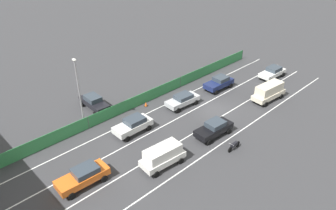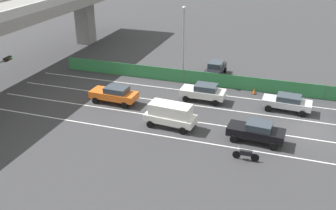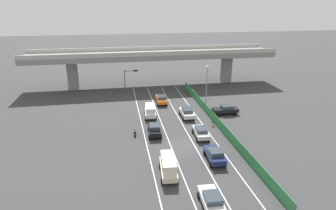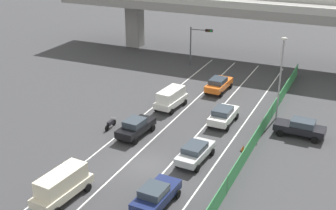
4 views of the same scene
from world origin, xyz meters
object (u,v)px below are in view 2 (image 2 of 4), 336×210
Objects in this scene: traffic_cone at (254,91)px; car_van_white at (170,114)px; car_sedan_silver at (287,102)px; car_taxi_orange at (114,94)px; car_sedan_black at (256,131)px; parked_sedan_dark at (215,68)px; motorcycle at (246,154)px; street_lamp at (183,38)px; traffic_light at (0,77)px; car_hatchback_white at (204,92)px.

car_van_white is at bearing 147.71° from traffic_cone.
traffic_cone is (3.13, 3.34, -0.62)m from car_sedan_silver.
car_taxi_orange is 16.43m from car_sedan_silver.
parked_sedan_dark is (13.73, 6.18, -0.01)m from car_sedan_black.
motorcycle is (-3.21, -6.88, -0.73)m from car_van_white.
motorcycle is at bearing -176.17° from traffic_cone.
car_sedan_black is 3.02m from motorcycle.
car_sedan_black reaches higher than traffic_cone.
car_taxi_orange reaches higher than traffic_cone.
car_taxi_orange is at bearing 148.53° from street_lamp.
car_hatchback_white is at bearing -61.07° from traffic_light.
car_van_white is (0.25, 7.28, 0.27)m from car_sedan_black.
car_hatchback_white is 0.83× the size of traffic_light.
street_lamp reaches higher than car_hatchback_white.
car_van_white is 0.85× the size of traffic_light.
parked_sedan_dark is at bearing 19.11° from motorcycle.
car_sedan_black is 15.05m from parked_sedan_dark.
car_hatchback_white reaches higher than parked_sedan_dark.
car_hatchback_white is (6.47, 5.85, 0.02)m from car_sedan_black.
street_lamp is at bearing 37.62° from car_hatchback_white.
traffic_light is (-16.21, 15.87, 2.81)m from parked_sedan_dark.
traffic_light reaches higher than traffic_cone.
car_hatchback_white is at bearing 30.03° from motorcycle.
car_van_white is 7.63m from motorcycle.
street_lamp is (-2.80, 3.10, 4.03)m from parked_sedan_dark.
car_taxi_orange is 7.35m from car_van_white.
traffic_light is at bearing 136.41° from street_lamp.
car_taxi_orange is at bearing -54.61° from traffic_light.
car_sedan_black is at bearing -139.65° from street_lamp.
motorcycle is 17.67m from parked_sedan_dark.
car_hatchback_white is at bearing -142.38° from street_lamp.
parked_sedan_dark reaches higher than traffic_cone.
parked_sedan_dark is at bearing -44.39° from traffic_light.
car_sedan_black is 9.89m from traffic_cone.
car_sedan_silver is (0.19, -7.94, -0.07)m from car_hatchback_white.
motorcycle is 0.37× the size of traffic_light.
car_taxi_orange is at bearing 101.99° from car_sedan_silver.
car_taxi_orange is 1.05× the size of car_van_white.
parked_sedan_dark is at bearing 49.49° from car_sedan_silver.
traffic_cone is at bearing 7.29° from car_sedan_black.
street_lamp is at bearing 40.35° from car_sedan_black.
car_van_white is at bearing -114.03° from car_taxi_orange.
car_van_white is (-2.99, -6.71, 0.26)m from car_taxi_orange.
traffic_cone is at bearing -62.81° from car_taxi_orange.
car_sedan_black is 22.36m from traffic_light.
car_sedan_silver is 2.33× the size of motorcycle.
car_taxi_orange reaches higher than car_sedan_silver.
motorcycle is at bearing -91.26° from traffic_light.
car_sedan_silver is at bearing -55.63° from car_van_white.
car_hatchback_white is at bearing 42.11° from car_sedan_black.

